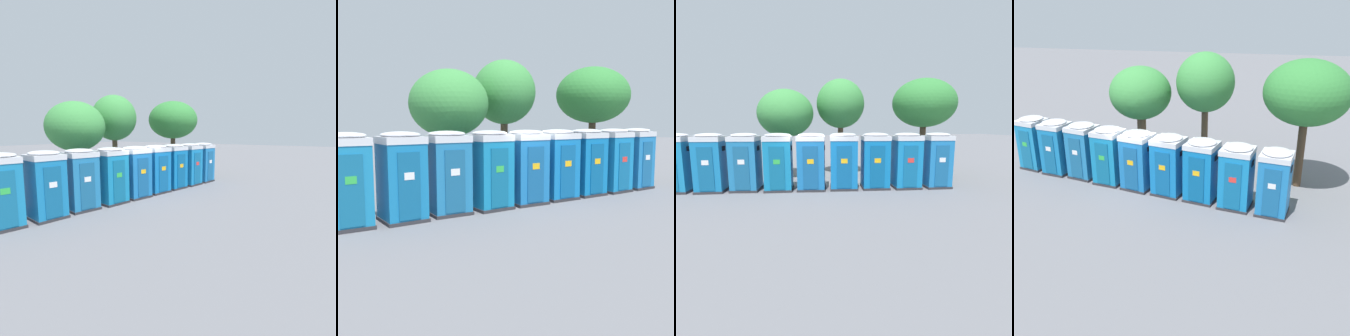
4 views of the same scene
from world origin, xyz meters
The scene contains 13 objects.
ground_plane centered at (0.00, 0.00, 0.00)m, with size 120.00×120.00×0.00m, color slate.
portapotty_0 centered at (-5.76, 0.58, 1.28)m, with size 1.37×1.39×2.54m.
portapotty_1 centered at (-4.34, 0.30, 1.28)m, with size 1.32×1.33×2.54m.
portapotty_2 centered at (-2.90, 0.18, 1.28)m, with size 1.39×1.39×2.54m.
portapotty_3 centered at (-1.48, -0.12, 1.28)m, with size 1.34×1.33×2.54m.
portapotty_4 centered at (-0.05, -0.32, 1.28)m, with size 1.42×1.39×2.54m.
portapotty_5 centered at (1.39, -0.49, 1.28)m, with size 1.42×1.39×2.54m.
portapotty_6 centered at (2.82, -0.70, 1.28)m, with size 1.39×1.36×2.54m.
portapotty_7 centered at (4.25, -0.94, 1.28)m, with size 1.34×1.32×2.54m.
portapotty_8 centered at (5.69, -1.12, 1.28)m, with size 1.28×1.32×2.54m.
street_tree_0 centered at (6.56, 1.78, 4.06)m, with size 3.55×3.55×5.44m.
street_tree_1 centered at (2.05, 3.18, 4.04)m, with size 2.74×2.74×5.46m.
street_tree_2 centered at (-1.07, 2.81, 3.45)m, with size 2.99×2.99×4.77m.
Camera 4 is at (6.02, -14.83, 7.13)m, focal length 42.00 mm.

